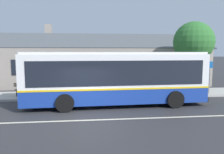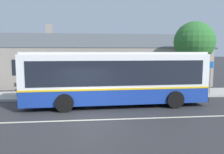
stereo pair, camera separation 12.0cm
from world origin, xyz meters
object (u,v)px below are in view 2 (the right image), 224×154
Objects in this scene: transit_bus at (115,77)px; street_tree_primary at (193,44)px; bench_down_street at (96,88)px; bench_by_building at (27,90)px; bus_stop_sign at (210,74)px.

street_tree_primary reaches higher than transit_bus.
transit_bus reaches higher than bench_down_street.
bench_by_building is at bearing 155.27° from transit_bus.
bus_stop_sign is (13.30, -0.67, 1.08)m from bench_by_building.
bus_stop_sign reaches higher than bench_down_street.
street_tree_primary reaches higher than bus_stop_sign.
bus_stop_sign is (0.50, -1.92, -2.27)m from street_tree_primary.
street_tree_primary is at bearing 104.62° from bus_stop_sign.
transit_bus is 1.91× the size of street_tree_primary.
bench_down_street is 8.61m from street_tree_primary.
bus_stop_sign is at bearing 15.99° from transit_bus.
bench_down_street is at bearing 109.98° from transit_bus.
bus_stop_sign is at bearing -75.38° from street_tree_primary.
transit_bus is 6.71m from bench_by_building.
bench_by_building is (-6.00, 2.76, -1.17)m from transit_bus.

